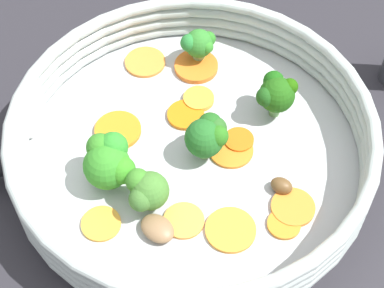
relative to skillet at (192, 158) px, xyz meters
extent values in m
plane|color=#26242A|center=(0.00, 0.00, -0.01)|extent=(4.00, 4.00, 0.00)
cylinder|color=#B2B5B7|center=(0.00, 0.00, 0.00)|extent=(0.34, 0.34, 0.02)
torus|color=#AFBBB7|center=(0.00, 0.00, 0.02)|extent=(0.35, 0.35, 0.01)
torus|color=#AFBBB7|center=(0.00, 0.00, 0.03)|extent=(0.35, 0.35, 0.01)
torus|color=#AFBBB7|center=(0.00, 0.00, 0.04)|extent=(0.35, 0.35, 0.01)
torus|color=#AFBBB7|center=(0.00, 0.00, 0.05)|extent=(0.35, 0.35, 0.01)
sphere|color=#B6B7B4|center=(0.01, -0.16, 0.01)|extent=(0.01, 0.01, 0.01)
sphere|color=#AFB4B3|center=(0.08, -0.14, 0.01)|extent=(0.01, 0.01, 0.01)
cylinder|color=orange|center=(-0.02, 0.04, 0.01)|extent=(0.04, 0.04, 0.01)
cylinder|color=orange|center=(0.06, 0.10, 0.01)|extent=(0.04, 0.04, 0.00)
cylinder|color=orange|center=(-0.01, 0.04, 0.01)|extent=(0.06, 0.06, 0.00)
cylinder|color=orange|center=(-0.11, -0.07, 0.01)|extent=(0.06, 0.06, 0.00)
cylinder|color=orange|center=(0.08, 0.05, 0.01)|extent=(0.05, 0.05, 0.00)
cylinder|color=orange|center=(-0.01, -0.08, 0.01)|extent=(0.06, 0.06, 0.01)
cylinder|color=orange|center=(0.09, -0.07, 0.01)|extent=(0.05, 0.05, 0.00)
cylinder|color=orange|center=(0.04, 0.10, 0.01)|extent=(0.05, 0.05, 0.00)
cylinder|color=orange|center=(-0.04, -0.01, 0.01)|extent=(0.05, 0.05, 0.00)
cylinder|color=#F89D31|center=(-0.07, -0.01, 0.01)|extent=(0.03, 0.03, 0.01)
cylinder|color=#F99C3D|center=(0.08, 0.01, 0.01)|extent=(0.05, 0.05, 0.00)
cylinder|color=orange|center=(-0.11, -0.02, 0.01)|extent=(0.06, 0.06, 0.01)
cylinder|color=#82AF65|center=(0.00, 0.01, 0.02)|extent=(0.01, 0.01, 0.02)
sphere|color=#216122|center=(0.00, 0.01, 0.04)|extent=(0.04, 0.04, 0.04)
sphere|color=#285C21|center=(-0.01, 0.02, 0.04)|extent=(0.02, 0.02, 0.02)
sphere|color=#1E591B|center=(-0.01, 0.02, 0.04)|extent=(0.02, 0.02, 0.02)
sphere|color=#266A19|center=(0.00, 0.02, 0.04)|extent=(0.02, 0.02, 0.02)
cylinder|color=#79995D|center=(-0.12, -0.02, 0.02)|extent=(0.01, 0.01, 0.02)
sphere|color=#2E7829|center=(-0.12, -0.02, 0.03)|extent=(0.03, 0.03, 0.03)
sphere|color=#267931|center=(-0.12, -0.03, 0.04)|extent=(0.02, 0.02, 0.02)
sphere|color=#2F7E26|center=(-0.12, -0.01, 0.04)|extent=(0.01, 0.01, 0.01)
sphere|color=#297521|center=(-0.13, -0.01, 0.04)|extent=(0.02, 0.02, 0.02)
cylinder|color=#7CA660|center=(0.05, -0.07, 0.02)|extent=(0.01, 0.01, 0.01)
sphere|color=#318224|center=(0.05, -0.07, 0.04)|extent=(0.04, 0.04, 0.04)
sphere|color=#2C8828|center=(0.03, -0.07, 0.05)|extent=(0.03, 0.03, 0.03)
sphere|color=#34891F|center=(0.05, -0.06, 0.04)|extent=(0.03, 0.03, 0.03)
sphere|color=#317C22|center=(0.03, -0.08, 0.04)|extent=(0.03, 0.03, 0.03)
cylinder|color=#8BAC5C|center=(0.06, -0.03, 0.02)|extent=(0.01, 0.01, 0.01)
sphere|color=#40772D|center=(0.06, -0.03, 0.03)|extent=(0.04, 0.04, 0.04)
sphere|color=#436E35|center=(0.06, -0.04, 0.04)|extent=(0.02, 0.02, 0.02)
sphere|color=#387B25|center=(0.06, -0.04, 0.04)|extent=(0.02, 0.02, 0.02)
sphere|color=#3D6E2C|center=(0.08, -0.03, 0.03)|extent=(0.02, 0.02, 0.02)
cylinder|color=#649451|center=(-0.06, 0.07, 0.02)|extent=(0.01, 0.01, 0.02)
sphere|color=#1E5612|center=(-0.06, 0.07, 0.04)|extent=(0.04, 0.04, 0.04)
sphere|color=#1F5508|center=(-0.07, 0.08, 0.05)|extent=(0.02, 0.02, 0.02)
sphere|color=#175410|center=(-0.08, 0.07, 0.04)|extent=(0.02, 0.02, 0.02)
sphere|color=#1C5016|center=(-0.06, 0.06, 0.04)|extent=(0.02, 0.02, 0.02)
ellipsoid|color=olive|center=(0.09, -0.01, 0.02)|extent=(0.04, 0.04, 0.01)
ellipsoid|color=brown|center=(0.03, 0.09, 0.02)|extent=(0.02, 0.03, 0.01)
camera|label=1|loc=(0.36, 0.07, 0.52)|focal=60.00mm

